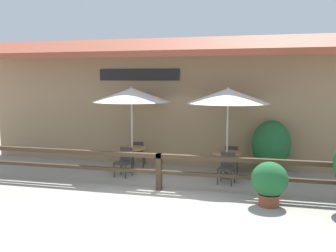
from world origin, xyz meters
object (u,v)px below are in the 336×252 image
at_px(chair_near_wallside, 138,153).
at_px(patio_umbrella_near, 132,95).
at_px(dining_table_near, 132,152).
at_px(chair_near_streetside, 124,161).
at_px(dining_table_middle, 227,157).
at_px(patio_umbrella_middle, 228,96).
at_px(chair_middle_streetside, 227,167).
at_px(potted_plant_tall_tropical, 271,145).
at_px(potted_plant_corner_fern, 269,182).
at_px(chair_middle_wallside, 231,157).

bearing_deg(chair_near_wallside, patio_umbrella_near, 82.28).
bearing_deg(dining_table_near, patio_umbrella_near, 116.57).
bearing_deg(chair_near_streetside, dining_table_middle, 21.87).
xyz_separation_m(patio_umbrella_middle, chair_middle_streetside, (0.06, -0.63, -1.91)).
distance_m(chair_near_streetside, chair_middle_streetside, 3.01).
bearing_deg(chair_near_wallside, chair_middle_streetside, 146.45).
relative_size(dining_table_near, chair_near_streetside, 0.97).
bearing_deg(chair_middle_streetside, potted_plant_tall_tropical, 59.00).
relative_size(chair_near_streetside, dining_table_middle, 1.03).
bearing_deg(chair_near_streetside, patio_umbrella_middle, 21.87).
bearing_deg(chair_middle_streetside, chair_near_streetside, -172.54).
relative_size(patio_umbrella_near, chair_middle_streetside, 3.11).
height_order(dining_table_near, chair_near_streetside, chair_near_streetside).
height_order(dining_table_near, potted_plant_tall_tropical, potted_plant_tall_tropical).
bearing_deg(patio_umbrella_near, chair_middle_streetside, -13.00).
height_order(chair_near_wallside, patio_umbrella_middle, patio_umbrella_middle).
relative_size(dining_table_near, potted_plant_corner_fern, 0.82).
bearing_deg(chair_middle_wallside, patio_umbrella_near, 7.04).
bearing_deg(dining_table_middle, potted_plant_tall_tropical, 33.06).
xyz_separation_m(chair_middle_streetside, potted_plant_tall_tropical, (1.20, 1.45, 0.40)).
relative_size(patio_umbrella_near, dining_table_near, 3.19).
height_order(chair_near_streetside, chair_near_wallside, same).
bearing_deg(dining_table_near, potted_plant_tall_tropical, 10.39).
height_order(patio_umbrella_middle, potted_plant_corner_fern, patio_umbrella_middle).
bearing_deg(chair_near_streetside, potted_plant_tall_tropical, 29.17).
xyz_separation_m(patio_umbrella_near, patio_umbrella_middle, (2.91, -0.05, 0.00)).
height_order(chair_middle_streetside, potted_plant_corner_fern, potted_plant_corner_fern).
distance_m(chair_middle_streetside, chair_middle_wallside, 1.26).
relative_size(patio_umbrella_near, patio_umbrella_middle, 1.00).
bearing_deg(dining_table_middle, dining_table_near, 178.95).
xyz_separation_m(chair_near_streetside, chair_middle_wallside, (3.03, 1.21, 0.00)).
height_order(patio_umbrella_near, chair_middle_streetside, patio_umbrella_near).
distance_m(chair_middle_wallside, potted_plant_tall_tropical, 1.26).
xyz_separation_m(chair_middle_wallside, potted_plant_tall_tropical, (1.17, 0.19, 0.40)).
relative_size(chair_near_streetside, patio_umbrella_middle, 0.32).
xyz_separation_m(dining_table_middle, chair_middle_streetside, (0.06, -0.63, -0.13)).
relative_size(dining_table_near, chair_middle_wallside, 0.97).
bearing_deg(chair_middle_streetside, patio_umbrella_middle, 103.89).
height_order(dining_table_near, chair_middle_wallside, chair_middle_wallside).
xyz_separation_m(chair_middle_wallside, potted_plant_corner_fern, (1.06, -2.91, 0.08)).
height_order(chair_near_wallside, dining_table_middle, chair_near_wallside).
bearing_deg(patio_umbrella_near, chair_near_streetside, -93.20).
bearing_deg(potted_plant_tall_tropical, chair_middle_wallside, -170.97).
height_order(chair_middle_wallside, potted_plant_tall_tropical, potted_plant_tall_tropical).
distance_m(dining_table_near, chair_middle_wallside, 3.05).
xyz_separation_m(patio_umbrella_middle, chair_middle_wallside, (0.08, 0.63, -1.91)).
bearing_deg(chair_near_streetside, chair_near_wallside, 100.30).
distance_m(patio_umbrella_near, potted_plant_tall_tropical, 4.50).
bearing_deg(potted_plant_tall_tropical, chair_near_streetside, -161.66).
distance_m(dining_table_near, chair_near_streetside, 0.64).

